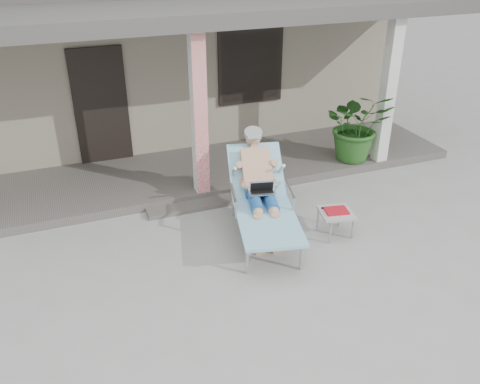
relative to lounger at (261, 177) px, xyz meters
name	(u,v)px	position (x,y,z in m)	size (l,w,h in m)	color
ground	(250,268)	(-0.53, -0.88, -0.88)	(60.00, 60.00, 0.00)	#9E9E99
house	(143,47)	(-0.53, 5.61, 0.79)	(10.40, 5.40, 3.30)	gray
porch_deck	(188,173)	(-0.53, 2.12, -0.80)	(10.00, 2.00, 0.15)	#605B56
porch_overhang	(181,19)	(-0.53, 2.06, 1.91)	(10.00, 2.30, 2.85)	silver
porch_step	(208,204)	(-0.53, 0.97, -0.84)	(2.00, 0.30, 0.07)	#605B56
lounger	(261,177)	(0.00, 0.00, 0.00)	(1.29, 2.27, 1.43)	#B7B7BC
side_table	(336,214)	(0.96, -0.54, -0.53)	(0.55, 0.55, 0.42)	#AAABA6
potted_palm	(357,125)	(2.55, 1.46, -0.06)	(1.21, 1.04, 1.34)	#26591E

